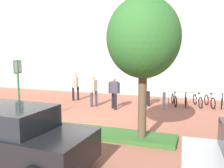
# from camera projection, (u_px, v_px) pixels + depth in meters

# --- Properties ---
(ground_plane) EXTENTS (60.00, 60.00, 0.00)m
(ground_plane) POSITION_uv_depth(u_px,v_px,m) (95.00, 118.00, 10.79)
(ground_plane) COLOR #9E5B47
(building_facade) EXTENTS (28.00, 1.20, 10.00)m
(building_facade) POSITION_uv_depth(u_px,v_px,m) (135.00, 24.00, 16.75)
(building_facade) COLOR #B2ADA3
(building_facade) RESTS_ON ground
(planter_strip) EXTENTS (7.00, 1.10, 0.16)m
(planter_strip) POSITION_uv_depth(u_px,v_px,m) (80.00, 130.00, 8.81)
(planter_strip) COLOR #336028
(planter_strip) RESTS_ON ground
(tree_sidewalk) EXTENTS (2.36, 2.36, 4.71)m
(tree_sidewalk) POSITION_uv_depth(u_px,v_px,m) (143.00, 38.00, 7.54)
(tree_sidewalk) COLOR brown
(tree_sidewalk) RESTS_ON ground
(parking_sign_post) EXTENTS (0.11, 0.36, 2.66)m
(parking_sign_post) POSITION_uv_depth(u_px,v_px,m) (18.00, 83.00, 9.52)
(parking_sign_post) COLOR #2D7238
(parking_sign_post) RESTS_ON ground
(bike_at_sign) EXTENTS (1.66, 0.46, 0.86)m
(bike_at_sign) POSITION_uv_depth(u_px,v_px,m) (23.00, 116.00, 9.87)
(bike_at_sign) COLOR black
(bike_at_sign) RESTS_ON ground
(bike_rack_cluster) EXTENTS (3.19, 1.79, 0.83)m
(bike_rack_cluster) POSITION_uv_depth(u_px,v_px,m) (197.00, 100.00, 13.19)
(bike_rack_cluster) COLOR #99999E
(bike_rack_cluster) RESTS_ON ground
(bollard_steel) EXTENTS (0.16, 0.16, 0.90)m
(bollard_steel) POSITION_uv_depth(u_px,v_px,m) (164.00, 101.00, 12.55)
(bollard_steel) COLOR #ADADB2
(bollard_steel) RESTS_ON ground
(person_casual_tan) EXTENTS (0.60, 0.41, 1.72)m
(person_casual_tan) POSITION_uv_depth(u_px,v_px,m) (148.00, 88.00, 13.31)
(person_casual_tan) COLOR black
(person_casual_tan) RESTS_ON ground
(person_suited_dark) EXTENTS (0.60, 0.40, 1.72)m
(person_suited_dark) POSITION_uv_depth(u_px,v_px,m) (114.00, 91.00, 12.46)
(person_suited_dark) COLOR black
(person_suited_dark) RESTS_ON ground
(person_shirt_white) EXTENTS (0.37, 0.61, 1.72)m
(person_shirt_white) POSITION_uv_depth(u_px,v_px,m) (75.00, 85.00, 14.84)
(person_shirt_white) COLOR black
(person_shirt_white) RESTS_ON ground
(person_shirt_blue) EXTENTS (0.35, 0.61, 1.72)m
(person_shirt_blue) POSITION_uv_depth(u_px,v_px,m) (94.00, 89.00, 13.06)
(person_shirt_blue) COLOR #383342
(person_shirt_blue) RESTS_ON ground
(car_black_suv) EXTENTS (4.35, 2.12, 1.54)m
(car_black_suv) POSITION_uv_depth(u_px,v_px,m) (11.00, 136.00, 6.24)
(car_black_suv) COLOR black
(car_black_suv) RESTS_ON ground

